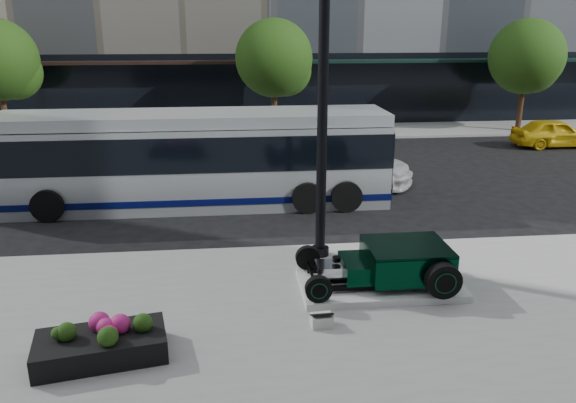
{
  "coord_description": "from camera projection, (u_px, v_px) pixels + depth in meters",
  "views": [
    {
      "loc": [
        -1.28,
        -15.21,
        5.5
      ],
      "look_at": [
        0.14,
        -1.7,
        1.2
      ],
      "focal_mm": 35.0,
      "sensor_mm": 36.0,
      "label": 1
    }
  ],
  "objects": [
    {
      "name": "display_plinth",
      "position": [
        380.0,
        284.0,
        11.99
      ],
      "size": [
        3.4,
        1.8,
        0.15
      ],
      "primitive_type": "cube",
      "color": "silver",
      "rests_on": "sidewalk_near"
    },
    {
      "name": "lamppost",
      "position": [
        323.0,
        106.0,
        12.62
      ],
      "size": [
        0.43,
        0.43,
        7.86
      ],
      "color": "black",
      "rests_on": "sidewalk_near"
    },
    {
      "name": "yellow_taxi",
      "position": [
        555.0,
        133.0,
        26.14
      ],
      "size": [
        3.91,
        1.63,
        1.32
      ],
      "primitive_type": "imported",
      "rotation": [
        0.0,
        0.0,
        1.55
      ],
      "color": "yellow",
      "rests_on": "ground"
    },
    {
      "name": "ground",
      "position": [
        277.0,
        224.0,
        16.2
      ],
      "size": [
        120.0,
        120.0,
        0.0
      ],
      "primitive_type": "plane",
      "color": "black",
      "rests_on": "ground"
    },
    {
      "name": "sidewalk_far",
      "position": [
        254.0,
        133.0,
        29.46
      ],
      "size": [
        70.0,
        4.0,
        0.12
      ],
      "primitive_type": "cube",
      "color": "gray",
      "rests_on": "ground"
    },
    {
      "name": "hot_rod",
      "position": [
        396.0,
        262.0,
        11.87
      ],
      "size": [
        3.22,
        2.0,
        0.81
      ],
      "color": "black",
      "rests_on": "display_plinth"
    },
    {
      "name": "transit_bus",
      "position": [
        195.0,
        158.0,
        17.58
      ],
      "size": [
        12.12,
        2.88,
        2.92
      ],
      "color": "#AEB4B8",
      "rests_on": "ground"
    },
    {
      "name": "flower_planter",
      "position": [
        101.0,
        344.0,
        9.4
      ],
      "size": [
        2.28,
        1.44,
        0.69
      ],
      "color": "black",
      "rests_on": "sidewalk_near"
    },
    {
      "name": "street_trees",
      "position": [
        277.0,
        61.0,
        27.58
      ],
      "size": [
        29.8,
        3.8,
        5.7
      ],
      "color": "black",
      "rests_on": "sidewalk_far"
    },
    {
      "name": "white_sedan",
      "position": [
        338.0,
        162.0,
        20.14
      ],
      "size": [
        5.77,
        4.11,
        1.55
      ],
      "primitive_type": "imported",
      "rotation": [
        0.0,
        0.0,
        1.17
      ],
      "color": "silver",
      "rests_on": "ground"
    },
    {
      "name": "info_plaque",
      "position": [
        322.0,
        320.0,
        10.45
      ],
      "size": [
        0.42,
        0.32,
        0.31
      ],
      "color": "silver",
      "rests_on": "sidewalk_near"
    }
  ]
}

